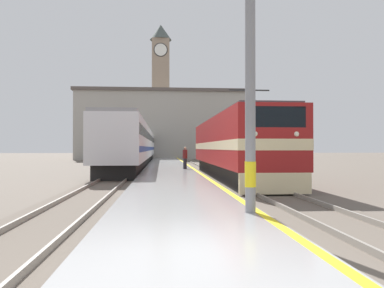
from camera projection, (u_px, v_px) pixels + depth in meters
name	position (u px, v px, depth m)	size (l,w,h in m)	color
ground_plane	(168.00, 167.00, 35.49)	(200.00, 200.00, 0.00)	#60564C
platform	(169.00, 168.00, 30.50)	(3.75, 140.00, 0.32)	#999999
rail_track_near	(214.00, 170.00, 30.80)	(2.84, 140.00, 0.16)	#60564C
rail_track_far	(129.00, 170.00, 30.24)	(2.84, 140.00, 0.16)	#60564C
locomotive_train	(233.00, 147.00, 22.67)	(2.92, 17.48, 4.71)	black
passenger_train	(136.00, 145.00, 39.03)	(2.92, 38.77, 3.98)	black
catenary_mast	(254.00, 58.00, 8.84)	(2.50, 0.26, 7.30)	gray
person_on_platform	(185.00, 157.00, 27.10)	(0.34, 0.34, 1.59)	#23232D
clock_tower	(161.00, 87.00, 75.43)	(4.33, 4.33, 26.77)	gray
station_building	(162.00, 125.00, 61.57)	(27.49, 8.97, 11.11)	#A8A399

